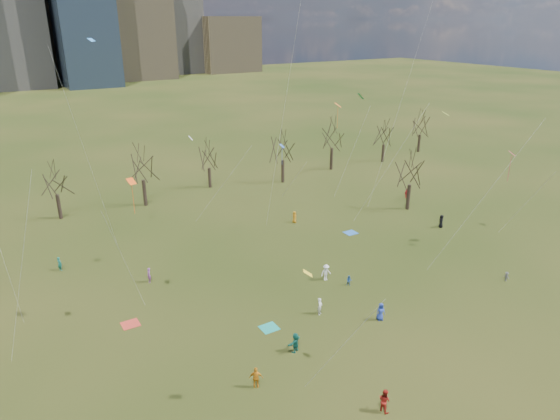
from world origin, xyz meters
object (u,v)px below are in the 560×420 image
person_0 (381,312)px  person_2 (384,400)px  person_4 (256,378)px  blanket_navy (351,233)px  blanket_crimson (130,324)px  person_1 (320,306)px  blanket_teal (269,328)px

person_0 → person_2: person_2 is taller
person_0 → person_4: bearing=-155.2°
blanket_navy → blanket_crimson: same height
person_1 → blanket_navy: bearing=6.4°
person_2 → person_1: bearing=-22.8°
blanket_crimson → person_2: bearing=-58.4°
person_2 → blanket_teal: bearing=0.4°
blanket_navy → person_4: size_ratio=0.88×
person_1 → person_4: size_ratio=0.96×
blanket_crimson → person_0: person_0 is taller
blanket_teal → blanket_navy: 24.28m
blanket_teal → blanket_navy: bearing=33.2°
blanket_crimson → person_1: size_ratio=0.92×
person_2 → blanket_navy: bearing=-42.4°
blanket_navy → person_1: bearing=-137.3°
blanket_crimson → person_2: (12.66, -20.57, 0.92)m
blanket_crimson → person_1: bearing=-25.8°
person_2 → person_4: size_ratio=1.03×
person_0 → person_2: 11.88m
blanket_teal → person_0: (9.65, -4.31, 0.87)m
person_1 → person_0: bearing=-77.7°
person_0 → person_4: 14.62m
blanket_teal → blanket_crimson: bearing=146.0°
blanket_crimson → person_0: bearing=-29.5°
blanket_crimson → person_4: person_4 is taller
person_1 → blanket_crimson: bearing=117.9°
blanket_teal → person_0: bearing=-24.1°
person_0 → person_4: (-14.48, -2.03, 0.02)m
person_0 → person_2: bearing=-113.9°
blanket_navy → person_1: (-14.96, -13.83, 0.86)m
blanket_crimson → person_1: person_1 is taller
blanket_teal → person_0: size_ratio=0.90×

